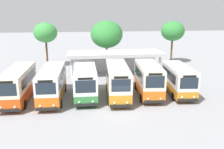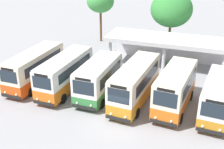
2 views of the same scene
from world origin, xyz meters
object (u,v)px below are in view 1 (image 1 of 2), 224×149
city_bus_second_in_row (52,83)px  waiting_chair_end_by_column (116,73)px  city_bus_fourth_amber (118,80)px  city_bus_far_end_green (178,79)px  city_bus_fifth_blue (148,79)px  waiting_chair_middle_seat (123,72)px  city_bus_middle_cream (85,82)px  city_bus_nearest_orange (18,84)px  waiting_chair_second_from_end (120,72)px

city_bus_second_in_row → waiting_chair_end_by_column: 11.80m
city_bus_fourth_amber → city_bus_far_end_green: bearing=0.8°
city_bus_fourth_amber → city_bus_fifth_blue: city_bus_fifth_blue is taller
city_bus_second_in_row → waiting_chair_middle_seat: city_bus_second_in_row is taller
city_bus_middle_cream → waiting_chair_middle_seat: city_bus_middle_cream is taller
city_bus_second_in_row → city_bus_fourth_amber: bearing=-0.9°
city_bus_fourth_amber → waiting_chair_end_by_column: bearing=83.0°
city_bus_fifth_blue → city_bus_far_end_green: size_ratio=1.00×
city_bus_nearest_orange → waiting_chair_middle_seat: bearing=33.8°
city_bus_nearest_orange → city_bus_far_end_green: city_bus_nearest_orange is taller
city_bus_nearest_orange → city_bus_second_in_row: 3.49m
city_bus_middle_cream → city_bus_fourth_amber: city_bus_fourth_amber is taller
city_bus_nearest_orange → city_bus_fifth_blue: city_bus_fifth_blue is taller
city_bus_nearest_orange → city_bus_middle_cream: 6.97m
waiting_chair_second_from_end → city_bus_nearest_orange: bearing=-145.2°
city_bus_nearest_orange → waiting_chair_end_by_column: city_bus_nearest_orange is taller
city_bus_fourth_amber → waiting_chair_end_by_column: 8.83m
city_bus_middle_cream → city_bus_fifth_blue: bearing=0.3°
city_bus_far_end_green → city_bus_fifth_blue: bearing=-179.6°
city_bus_second_in_row → waiting_chair_second_from_end: bearing=44.8°
city_bus_second_in_row → city_bus_fifth_blue: (10.45, -0.03, 0.08)m
city_bus_middle_cream → city_bus_fifth_blue: size_ratio=0.95×
waiting_chair_second_from_end → waiting_chair_middle_seat: bearing=6.8°
city_bus_fourth_amber → city_bus_fifth_blue: (3.48, 0.08, 0.00)m
waiting_chair_end_by_column → city_bus_middle_cream: bearing=-117.8°
waiting_chair_end_by_column → city_bus_nearest_orange: bearing=-143.9°
waiting_chair_end_by_column → waiting_chair_second_from_end: 0.58m
city_bus_fifth_blue → waiting_chair_end_by_column: 9.03m
city_bus_second_in_row → city_bus_far_end_green: city_bus_second_in_row is taller
city_bus_nearest_orange → waiting_chair_second_from_end: (12.09, 8.42, -1.35)m
waiting_chair_second_from_end → city_bus_middle_cream: bearing=-120.7°
city_bus_fifth_blue → city_bus_middle_cream: bearing=-179.7°
city_bus_fourth_amber → waiting_chair_end_by_column: size_ratio=9.41×
city_bus_nearest_orange → city_bus_fifth_blue: (13.94, -0.17, 0.08)m
city_bus_far_end_green → city_bus_fourth_amber: bearing=-179.2°
waiting_chair_second_from_end → waiting_chair_middle_seat: (0.58, 0.07, 0.00)m
city_bus_second_in_row → waiting_chair_end_by_column: city_bus_second_in_row is taller
city_bus_nearest_orange → waiting_chair_middle_seat: size_ratio=9.27×
city_bus_nearest_orange → city_bus_fourth_amber: (10.45, -0.25, 0.07)m
city_bus_middle_cream → waiting_chair_second_from_end: bearing=59.3°
city_bus_middle_cream → waiting_chair_end_by_column: city_bus_middle_cream is taller
city_bus_fifth_blue → waiting_chair_end_by_column: (-2.43, 8.58, -1.43)m
city_bus_nearest_orange → city_bus_far_end_green: (17.42, -0.15, -0.08)m
city_bus_fifth_blue → waiting_chair_second_from_end: size_ratio=8.18×
city_bus_far_end_green → city_bus_second_in_row: bearing=180.0°
city_bus_middle_cream → city_bus_far_end_green: size_ratio=0.95×
city_bus_second_in_row → city_bus_fifth_blue: bearing=-0.2°
waiting_chair_end_by_column → waiting_chair_middle_seat: bearing=4.3°
city_bus_second_in_row → waiting_chair_middle_seat: 12.68m
city_bus_far_end_green → waiting_chair_middle_seat: bearing=118.8°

